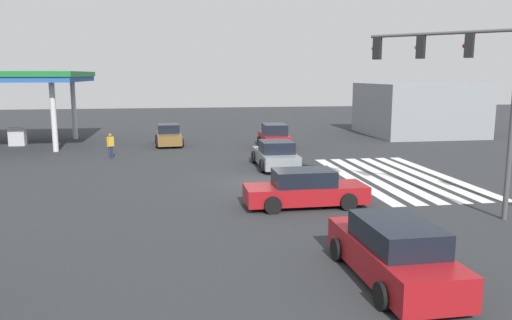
{
  "coord_description": "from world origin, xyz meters",
  "views": [
    {
      "loc": [
        -23.18,
        3.7,
        5.08
      ],
      "look_at": [
        0.0,
        0.0,
        1.04
      ],
      "focal_mm": 35.0,
      "sensor_mm": 36.0,
      "label": 1
    }
  ],
  "objects_px": {
    "traffic_signal_mast": "(462,77)",
    "car_4": "(393,252)",
    "car_2": "(274,137)",
    "car_0": "(305,189)",
    "car_3": "(169,136)",
    "pedestrian": "(111,145)",
    "car_1": "(275,155)"
  },
  "relations": [
    {
      "from": "traffic_signal_mast",
      "to": "pedestrian",
      "type": "distance_m",
      "value": 20.65
    },
    {
      "from": "car_2",
      "to": "pedestrian",
      "type": "distance_m",
      "value": 11.15
    },
    {
      "from": "car_3",
      "to": "pedestrian",
      "type": "xyz_separation_m",
      "value": [
        -5.44,
        3.43,
        0.17
      ]
    },
    {
      "from": "car_2",
      "to": "car_4",
      "type": "distance_m",
      "value": 23.06
    },
    {
      "from": "car_1",
      "to": "pedestrian",
      "type": "relative_size",
      "value": 2.97
    },
    {
      "from": "car_1",
      "to": "car_4",
      "type": "xyz_separation_m",
      "value": [
        -15.51,
        0.12,
        0.04
      ]
    },
    {
      "from": "car_0",
      "to": "car_2",
      "type": "bearing_deg",
      "value": 82.87
    },
    {
      "from": "traffic_signal_mast",
      "to": "car_3",
      "type": "xyz_separation_m",
      "value": [
        19.87,
        10.75,
        -4.3
      ]
    },
    {
      "from": "traffic_signal_mast",
      "to": "car_4",
      "type": "relative_size",
      "value": 1.41
    },
    {
      "from": "traffic_signal_mast",
      "to": "car_0",
      "type": "distance_m",
      "value": 7.01
    },
    {
      "from": "car_1",
      "to": "car_4",
      "type": "height_order",
      "value": "car_4"
    },
    {
      "from": "car_0",
      "to": "car_3",
      "type": "xyz_separation_m",
      "value": [
        18.26,
        5.45,
        0.0
      ]
    },
    {
      "from": "traffic_signal_mast",
      "to": "car_1",
      "type": "xyz_separation_m",
      "value": [
        9.87,
        4.82,
        -4.29
      ]
    },
    {
      "from": "traffic_signal_mast",
      "to": "car_1",
      "type": "height_order",
      "value": "traffic_signal_mast"
    },
    {
      "from": "car_3",
      "to": "pedestrian",
      "type": "bearing_deg",
      "value": -35.41
    },
    {
      "from": "car_2",
      "to": "car_1",
      "type": "bearing_deg",
      "value": 171.52
    },
    {
      "from": "traffic_signal_mast",
      "to": "car_0",
      "type": "xyz_separation_m",
      "value": [
        1.62,
        5.3,
        -4.31
      ]
    },
    {
      "from": "car_4",
      "to": "car_3",
      "type": "bearing_deg",
      "value": 11.95
    },
    {
      "from": "car_0",
      "to": "car_2",
      "type": "xyz_separation_m",
      "value": [
        15.76,
        -1.87,
        0.11
      ]
    },
    {
      "from": "car_1",
      "to": "car_2",
      "type": "xyz_separation_m",
      "value": [
        7.51,
        -1.39,
        0.09
      ]
    },
    {
      "from": "car_3",
      "to": "car_4",
      "type": "bearing_deg",
      "value": 9.6
    },
    {
      "from": "car_0",
      "to": "car_4",
      "type": "height_order",
      "value": "car_4"
    },
    {
      "from": "traffic_signal_mast",
      "to": "car_2",
      "type": "bearing_deg",
      "value": -33.85
    },
    {
      "from": "car_2",
      "to": "traffic_signal_mast",
      "type": "bearing_deg",
      "value": -166.81
    },
    {
      "from": "car_4",
      "to": "car_2",
      "type": "bearing_deg",
      "value": -4.64
    },
    {
      "from": "car_4",
      "to": "pedestrian",
      "type": "relative_size",
      "value": 3.13
    },
    {
      "from": "car_2",
      "to": "pedestrian",
      "type": "xyz_separation_m",
      "value": [
        -2.94,
        10.75,
        0.06
      ]
    },
    {
      "from": "car_0",
      "to": "car_4",
      "type": "relative_size",
      "value": 0.98
    },
    {
      "from": "car_0",
      "to": "car_1",
      "type": "bearing_deg",
      "value": 86.34
    },
    {
      "from": "car_3",
      "to": "pedestrian",
      "type": "height_order",
      "value": "pedestrian"
    },
    {
      "from": "car_1",
      "to": "car_4",
      "type": "relative_size",
      "value": 0.95
    },
    {
      "from": "car_2",
      "to": "car_4",
      "type": "xyz_separation_m",
      "value": [
        -23.01,
        1.51,
        -0.05
      ]
    }
  ]
}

